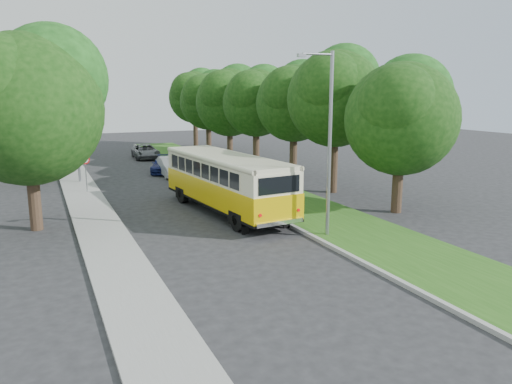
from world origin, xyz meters
name	(u,v)px	position (x,y,z in m)	size (l,w,h in m)	color
ground	(217,233)	(0.00, 0.00, 0.00)	(120.00, 120.00, 0.00)	#242426
curb	(247,203)	(3.60, 5.00, 0.07)	(0.20, 70.00, 0.15)	gray
grass_verge	(284,200)	(5.95, 5.00, 0.07)	(4.50, 70.00, 0.13)	#255216
sidewalk	(95,218)	(-4.80, 5.00, 0.06)	(2.20, 70.00, 0.12)	gray
treeline	(177,97)	(3.15, 17.99, 5.93)	(24.27, 41.91, 9.46)	#332319
lamppost_near	(328,139)	(4.21, -2.50, 4.37)	(1.71, 0.16, 8.00)	gray
lamppost_far	(75,125)	(-4.70, 16.00, 4.12)	(1.71, 0.16, 7.50)	gray
warning_sign	(86,167)	(-4.50, 11.98, 1.71)	(0.56, 0.10, 2.50)	gray
vintage_bus	(226,184)	(1.79, 3.53, 1.57)	(2.73, 10.59, 3.15)	#E3B807
car_silver	(191,174)	(2.44, 12.34, 0.76)	(1.79, 4.44, 1.51)	silver
car_white	(171,167)	(2.05, 16.31, 0.73)	(1.54, 4.42, 1.46)	silver
car_blue	(164,165)	(1.95, 18.28, 0.62)	(1.75, 4.30, 1.25)	#11194E
car_grey	(146,152)	(2.35, 27.34, 0.67)	(2.22, 4.80, 1.34)	#57595F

